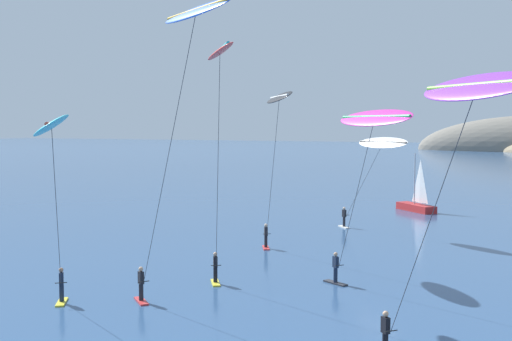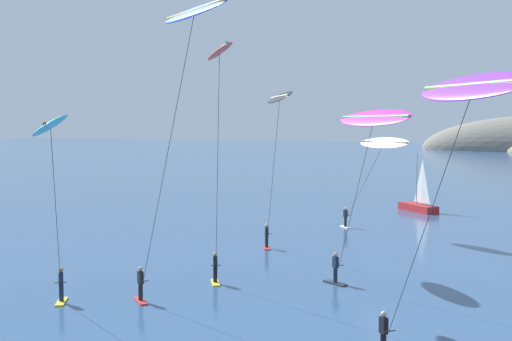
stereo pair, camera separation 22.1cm
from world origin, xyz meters
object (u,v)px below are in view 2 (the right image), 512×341
object	(u,v)px
kitesurfer_black	(278,111)
kitesurfer_blue	(188,42)
kitesurfer_red	(219,72)
kitesurfer_white	(380,150)
kitesurfer_cyan	(51,139)
kitesurfer_purple	(464,114)
sailboat_near	(416,204)
kitesurfer_magenta	(371,131)

from	to	relation	value
kitesurfer_black	kitesurfer_blue	bearing A→B (deg)	-80.86
kitesurfer_red	kitesurfer_white	xyz separation A→B (m)	(2.90, 20.54, -4.51)
kitesurfer_cyan	kitesurfer_black	xyz separation A→B (m)	(2.93, 16.67, 1.41)
kitesurfer_red	kitesurfer_white	bearing A→B (deg)	81.97
kitesurfer_white	kitesurfer_purple	world-z (taller)	kitesurfer_purple
kitesurfer_cyan	kitesurfer_white	bearing A→B (deg)	77.26
sailboat_near	kitesurfer_white	world-z (taller)	kitesurfer_white
kitesurfer_red	kitesurfer_blue	size ratio (longest dim) A/B	0.93
kitesurfer_magenta	kitesurfer_white	world-z (taller)	kitesurfer_magenta
kitesurfer_magenta	kitesurfer_white	bearing A→B (deg)	102.72
sailboat_near	kitesurfer_magenta	distance (m)	34.35
sailboat_near	kitesurfer_cyan	size ratio (longest dim) A/B	0.63
sailboat_near	kitesurfer_cyan	distance (m)	44.70
kitesurfer_red	kitesurfer_magenta	distance (m)	7.95
kitesurfer_red	kitesurfer_cyan	bearing A→B (deg)	-114.17
sailboat_near	kitesurfer_white	xyz separation A→B (m)	(0.19, -15.27, 5.96)
sailboat_near	kitesurfer_red	xyz separation A→B (m)	(-2.70, -35.81, 10.48)
kitesurfer_cyan	kitesurfer_red	distance (m)	9.17
kitesurfer_white	kitesurfer_magenta	bearing A→B (deg)	-77.28
kitesurfer_blue	kitesurfer_black	bearing A→B (deg)	99.14
kitesurfer_blue	kitesurfer_purple	distance (m)	11.44
kitesurfer_black	kitesurfer_blue	xyz separation A→B (m)	(2.35, -14.61, 2.43)
kitesurfer_red	kitesurfer_magenta	xyz separation A→B (m)	(6.95, 2.57, -2.88)
kitesurfer_blue	sailboat_near	bearing A→B (deg)	88.69
kitesurfer_cyan	kitesurfer_red	bearing A→B (deg)	65.83
kitesurfer_red	kitesurfer_black	xyz separation A→B (m)	(-0.60, 8.82, -1.76)
sailboat_near	kitesurfer_white	size ratio (longest dim) A/B	0.75
kitesurfer_white	kitesurfer_purple	bearing A→B (deg)	-71.18
kitesurfer_cyan	kitesurfer_white	distance (m)	29.14
sailboat_near	kitesurfer_cyan	bearing A→B (deg)	-98.12
kitesurfer_white	kitesurfer_blue	world-z (taller)	kitesurfer_blue
kitesurfer_purple	kitesurfer_red	bearing A→B (deg)	147.79
kitesurfer_magenta	kitesurfer_red	bearing A→B (deg)	-159.68
kitesurfer_red	kitesurfer_blue	distance (m)	6.09
sailboat_near	kitesurfer_white	distance (m)	16.39
kitesurfer_black	kitesurfer_purple	distance (m)	21.33
kitesurfer_cyan	kitesurfer_magenta	distance (m)	14.79
sailboat_near	kitesurfer_purple	distance (m)	45.59
kitesurfer_magenta	kitesurfer_blue	size ratio (longest dim) A/B	0.70
kitesurfer_magenta	kitesurfer_black	bearing A→B (deg)	140.41
kitesurfer_cyan	kitesurfer_magenta	bearing A→B (deg)	44.87
kitesurfer_black	kitesurfer_purple	size ratio (longest dim) A/B	1.05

